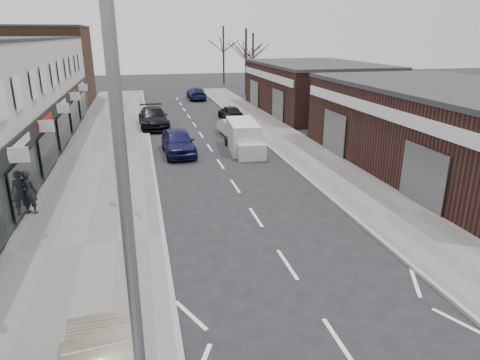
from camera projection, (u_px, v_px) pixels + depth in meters
pavement_left at (106, 153)px, 27.60m from camera, size 5.50×64.00×0.12m
pavement_right at (290, 142)px, 30.30m from camera, size 3.50×64.00×0.12m
brick_block_far at (50, 67)px, 46.05m from camera, size 8.00×10.00×8.00m
right_unit_near at (455, 131)px, 23.69m from camera, size 10.00×18.00×4.50m
right_unit_far at (315, 88)px, 42.11m from camera, size 10.00×16.00×4.50m
tree_far_a at (246, 94)px, 54.98m from camera, size 3.60×3.60×8.00m
tree_far_b at (253, 88)px, 61.05m from camera, size 3.60×3.60×7.50m
tree_far_c at (224, 84)px, 65.92m from camera, size 3.60×3.60×8.50m
street_lamp at (144, 251)px, 5.60m from camera, size 2.23×0.22×8.00m
warning_sign at (126, 162)px, 18.04m from camera, size 0.12×0.80×2.70m
white_van at (243, 137)px, 28.01m from camera, size 2.10×5.08×1.92m
pedestrian at (29, 191)px, 17.86m from camera, size 0.83×0.71×1.93m
parked_car_left_a at (178, 142)px, 27.28m from camera, size 2.05×4.79×1.61m
parked_car_left_b at (153, 118)px, 35.14m from camera, size 2.46×5.66×1.62m
parked_car_right_a at (231, 127)px, 32.41m from camera, size 1.53×3.97×1.29m
parked_car_right_b at (230, 112)px, 38.60m from camera, size 1.87×3.85×1.27m
parked_car_right_c at (196, 93)px, 50.43m from camera, size 2.07×4.93×1.42m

